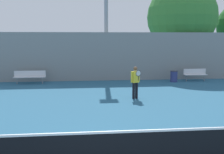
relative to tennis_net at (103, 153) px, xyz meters
The scene contains 8 objects.
tennis_net is the anchor object (origin of this frame).
tennis_player 7.75m from the tennis_net, 73.90° to the left, with size 0.50×0.48×1.66m.
bench_courtside_near 14.70m from the tennis_net, 59.05° to the left, with size 1.67×0.40×0.89m.
bench_adjacent_court 13.28m from the tennis_net, 108.35° to the left, with size 2.11×0.40×0.89m.
light_pole_far_right 15.40m from the tennis_net, 85.19° to the left, with size 0.90×0.60×9.40m.
trash_bin 13.70m from the tennis_net, 64.53° to the left, with size 0.52×0.52×0.80m.
back_fence 13.53m from the tennis_net, 90.00° to the left, with size 32.20×0.06×3.51m.
tree_green_broad 18.88m from the tennis_net, 64.59° to the left, with size 5.90×5.90×7.85m.
Camera 1 is at (-0.37, -5.56, 3.09)m, focal length 42.00 mm.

